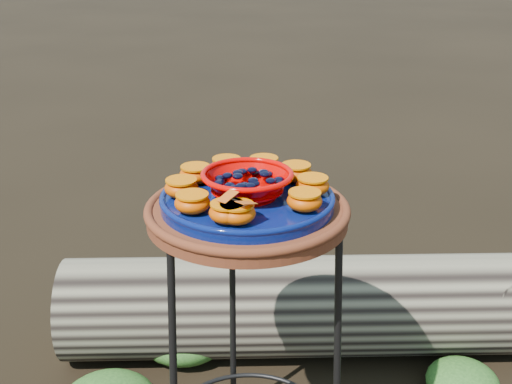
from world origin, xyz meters
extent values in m
cylinder|color=#693112|center=(0.00, 0.00, 0.72)|extent=(0.42, 0.42, 0.03)
cylinder|color=#00043C|center=(0.00, 0.00, 0.75)|extent=(0.36, 0.36, 0.02)
ellipsoid|color=#D74400|center=(-0.04, -0.13, 0.78)|extent=(0.07, 0.07, 0.04)
ellipsoid|color=#D74400|center=(0.09, -0.10, 0.78)|extent=(0.07, 0.07, 0.04)
ellipsoid|color=#D74400|center=(0.13, -0.02, 0.78)|extent=(0.07, 0.07, 0.04)
ellipsoid|color=#D74400|center=(0.12, 0.06, 0.78)|extent=(0.07, 0.07, 0.04)
ellipsoid|color=#D74400|center=(0.06, 0.12, 0.78)|extent=(0.07, 0.07, 0.04)
ellipsoid|color=#D74400|center=(-0.02, 0.13, 0.78)|extent=(0.07, 0.07, 0.04)
ellipsoid|color=#D74400|center=(-0.09, 0.10, 0.78)|extent=(0.07, 0.07, 0.04)
ellipsoid|color=#D74400|center=(-0.13, 0.02, 0.78)|extent=(0.07, 0.07, 0.04)
ellipsoid|color=#D74400|center=(-0.12, -0.06, 0.78)|extent=(0.07, 0.07, 0.04)
ellipsoid|color=#D74400|center=(-0.06, -0.12, 0.78)|extent=(0.07, 0.07, 0.04)
ellipsoid|color=#204519|center=(0.67, 0.16, 0.05)|extent=(0.21, 0.21, 0.11)
ellipsoid|color=#204519|center=(-0.10, 0.54, 0.07)|extent=(0.29, 0.29, 0.14)
camera|label=1|loc=(-0.23, -1.20, 1.26)|focal=45.00mm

